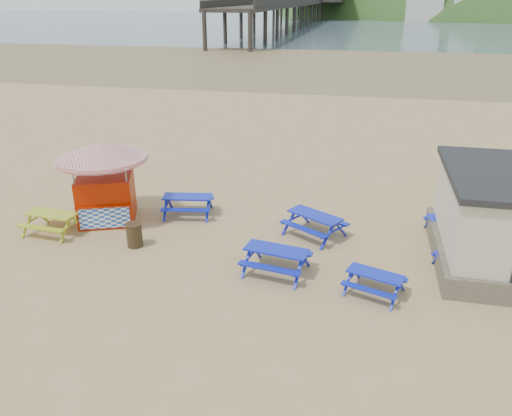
% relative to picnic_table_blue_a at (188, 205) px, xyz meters
% --- Properties ---
extents(ground, '(400.00, 400.00, 0.00)m').
position_rel_picnic_table_blue_a_xyz_m(ground, '(2.47, -2.53, -0.41)').
color(ground, tan).
rests_on(ground, ground).
extents(wet_sand, '(400.00, 400.00, 0.00)m').
position_rel_picnic_table_blue_a_xyz_m(wet_sand, '(2.47, 52.47, -0.40)').
color(wet_sand, brown).
rests_on(wet_sand, ground).
extents(sea, '(400.00, 400.00, 0.00)m').
position_rel_picnic_table_blue_a_xyz_m(sea, '(2.47, 167.47, -0.40)').
color(sea, '#445561').
rests_on(sea, ground).
extents(picnic_table_blue_a, '(2.17, 1.86, 0.81)m').
position_rel_picnic_table_blue_a_xyz_m(picnic_table_blue_a, '(0.00, 0.00, 0.00)').
color(picnic_table_blue_a, '#0B2EAF').
rests_on(picnic_table_blue_a, ground).
extents(picnic_table_blue_b, '(2.56, 2.42, 0.84)m').
position_rel_picnic_table_blue_a_xyz_m(picnic_table_blue_b, '(5.17, -0.80, 0.02)').
color(picnic_table_blue_b, '#0B2EAF').
rests_on(picnic_table_blue_b, ground).
extents(picnic_table_blue_c, '(1.90, 1.63, 0.71)m').
position_rel_picnic_table_blue_a_xyz_m(picnic_table_blue_c, '(10.07, 0.27, -0.05)').
color(picnic_table_blue_c, '#0B2EAF').
rests_on(picnic_table_blue_c, ground).
extents(picnic_table_blue_d, '(2.23, 1.91, 0.83)m').
position_rel_picnic_table_blue_a_xyz_m(picnic_table_blue_d, '(4.27, -3.72, 0.01)').
color(picnic_table_blue_d, '#0B2EAF').
rests_on(picnic_table_blue_d, ground).
extents(picnic_table_blue_e, '(1.98, 1.78, 0.68)m').
position_rel_picnic_table_blue_a_xyz_m(picnic_table_blue_e, '(7.32, -4.32, -0.06)').
color(picnic_table_blue_e, '#0B2EAF').
rests_on(picnic_table_blue_e, ground).
extents(picnic_table_blue_f, '(1.75, 1.52, 0.65)m').
position_rel_picnic_table_blue_a_xyz_m(picnic_table_blue_f, '(10.00, -2.51, -0.08)').
color(picnic_table_blue_f, '#0B2EAF').
rests_on(picnic_table_blue_f, ground).
extents(picnic_table_yellow, '(2.03, 1.69, 0.80)m').
position_rel_picnic_table_blue_a_xyz_m(picnic_table_yellow, '(-4.36, -2.65, -0.01)').
color(picnic_table_yellow, '#83AA18').
rests_on(picnic_table_yellow, ground).
extents(ice_cream_kiosk, '(4.54, 4.54, 3.14)m').
position_rel_picnic_table_blue_a_xyz_m(ice_cream_kiosk, '(-2.92, -1.08, 1.57)').
color(ice_cream_kiosk, '#9B1600').
rests_on(ice_cream_kiosk, ground).
extents(litter_bin, '(0.59, 0.59, 0.86)m').
position_rel_picnic_table_blue_a_xyz_m(litter_bin, '(-0.92, -3.00, 0.03)').
color(litter_bin, '#342A17').
rests_on(litter_bin, ground).
extents(pier, '(24.00, 220.00, 39.29)m').
position_rel_picnic_table_blue_a_xyz_m(pier, '(-15.52, 175.70, 5.06)').
color(pier, black).
rests_on(pier, ground).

